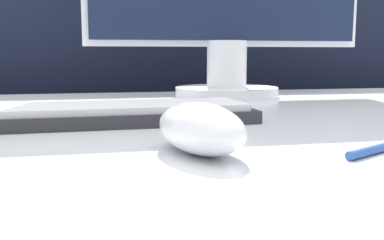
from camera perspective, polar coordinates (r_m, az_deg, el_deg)
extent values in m
cube|color=black|center=(1.22, -4.06, -8.00)|extent=(5.00, 0.03, 1.00)
ellipsoid|color=white|center=(0.39, 1.05, -1.05)|extent=(0.09, 0.13, 0.04)
cube|color=#28282D|center=(0.57, -12.55, 0.36)|extent=(0.41, 0.13, 0.02)
cube|color=silver|center=(0.57, -12.58, 1.55)|extent=(0.39, 0.12, 0.01)
cylinder|color=white|center=(0.92, 4.39, 3.58)|extent=(0.21, 0.21, 0.02)
cylinder|color=white|center=(0.91, 4.43, 7.11)|extent=(0.08, 0.08, 0.09)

